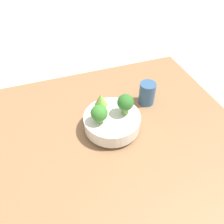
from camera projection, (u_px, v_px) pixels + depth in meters
name	position (u px, v px, depth m)	size (l,w,h in m)	color
ground_plane	(113.00, 142.00, 0.81)	(6.00, 6.00, 0.00)	beige
table	(113.00, 138.00, 0.80)	(0.94, 0.83, 0.04)	olive
bowl	(112.00, 121.00, 0.78)	(0.20, 0.20, 0.07)	silver
romanesco_piece_far	(101.00, 101.00, 0.74)	(0.05, 0.05, 0.08)	#6BA34C
broccoli_floret_right	(125.00, 103.00, 0.74)	(0.06, 0.06, 0.08)	#609347
broccoli_floret_left	(99.00, 113.00, 0.72)	(0.06, 0.06, 0.07)	#7AB256
cup	(147.00, 93.00, 0.88)	(0.06, 0.06, 0.09)	#33567F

